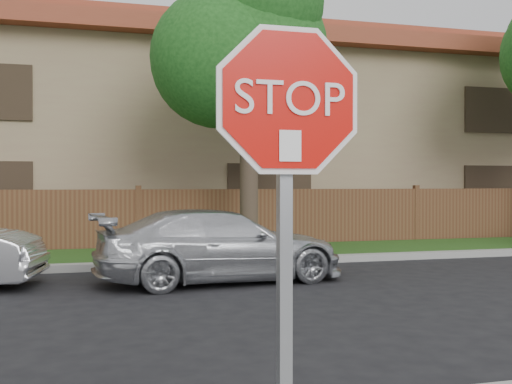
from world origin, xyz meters
name	(u,v)px	position (x,y,z in m)	size (l,w,h in m)	color
far_curb	(150,265)	(0.00, 8.15, 0.07)	(70.00, 0.30, 0.15)	gray
grass_strip	(144,256)	(0.00, 9.80, 0.06)	(70.00, 3.00, 0.12)	#1E4714
fence	(139,220)	(0.00, 11.40, 0.80)	(70.00, 0.12, 1.60)	#522F1D
apartment_building	(127,132)	(0.00, 17.00, 3.53)	(35.20, 9.20, 7.20)	#997D5F
tree_mid	(251,52)	(2.52, 9.57, 4.87)	(4.80, 3.90, 7.35)	#382B21
stop_sign	(287,167)	(-0.21, -1.48, 1.83)	(1.01, 0.13, 2.55)	gray
sedan_right	(221,246)	(1.06, 6.16, 0.64)	(1.80, 4.44, 1.29)	silver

